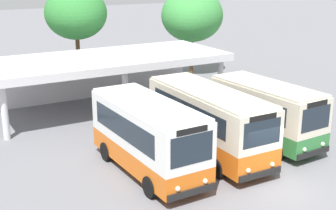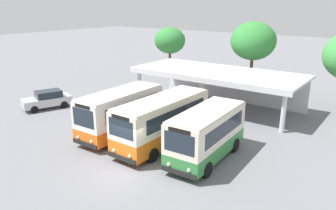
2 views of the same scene
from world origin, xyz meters
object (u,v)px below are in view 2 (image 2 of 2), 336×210
at_px(city_bus_second_in_row, 163,119).
at_px(parked_car_flank, 47,99).
at_px(waiting_chair_second_from_end, 207,104).
at_px(city_bus_middle_cream, 207,133).
at_px(waiting_chair_middle_seat, 214,105).
at_px(waiting_chair_end_by_column, 200,103).
at_px(city_bus_nearest_orange, 121,111).
at_px(waiting_chair_fourth_seat, 221,107).

xyz_separation_m(city_bus_second_in_row, parked_car_flank, (-13.45, 0.27, -0.98)).
relative_size(city_bus_second_in_row, waiting_chair_second_from_end, 9.27).
relative_size(city_bus_middle_cream, waiting_chair_middle_seat, 7.70).
relative_size(parked_car_flank, waiting_chair_end_by_column, 5.30).
relative_size(city_bus_nearest_orange, parked_car_flank, 1.56).
bearing_deg(parked_car_flank, waiting_chair_fourth_seat, 31.73).
height_order(parked_car_flank, waiting_chair_second_from_end, parked_car_flank).
bearing_deg(waiting_chair_fourth_seat, city_bus_nearest_orange, -110.84).
height_order(city_bus_second_in_row, waiting_chair_end_by_column, city_bus_second_in_row).
height_order(parked_car_flank, waiting_chair_end_by_column, parked_car_flank).
relative_size(city_bus_nearest_orange, city_bus_middle_cream, 1.07).
relative_size(waiting_chair_second_from_end, waiting_chair_middle_seat, 1.00).
relative_size(city_bus_middle_cream, parked_car_flank, 1.45).
relative_size(parked_car_flank, waiting_chair_fourth_seat, 5.30).
bearing_deg(parked_car_flank, city_bus_middle_cream, -1.46).
height_order(city_bus_nearest_orange, waiting_chair_second_from_end, city_bus_nearest_orange).
bearing_deg(waiting_chair_second_from_end, parked_car_flank, -145.48).
bearing_deg(waiting_chair_fourth_seat, city_bus_middle_cream, -67.72).
distance_m(city_bus_nearest_orange, waiting_chair_second_from_end, 9.20).
relative_size(city_bus_middle_cream, waiting_chair_second_from_end, 7.70).
height_order(city_bus_middle_cream, waiting_chair_middle_seat, city_bus_middle_cream).
distance_m(waiting_chair_end_by_column, waiting_chair_fourth_seat, 2.07).
bearing_deg(city_bus_middle_cream, parked_car_flank, 178.54).
height_order(city_bus_second_in_row, parked_car_flank, city_bus_second_in_row).
xyz_separation_m(waiting_chair_end_by_column, waiting_chair_middle_seat, (1.38, 0.07, 0.00)).
relative_size(city_bus_nearest_orange, waiting_chair_end_by_column, 8.25).
distance_m(city_bus_nearest_orange, waiting_chair_end_by_column, 9.12).
bearing_deg(waiting_chair_middle_seat, waiting_chair_end_by_column, -177.23).
distance_m(city_bus_second_in_row, city_bus_middle_cream, 3.48).
bearing_deg(waiting_chair_middle_seat, waiting_chair_fourth_seat, -7.82).
xyz_separation_m(city_bus_second_in_row, waiting_chair_second_from_end, (-1.46, 8.51, -1.28)).
height_order(waiting_chair_second_from_end, waiting_chair_fourth_seat, same).
distance_m(city_bus_second_in_row, waiting_chair_end_by_column, 8.92).
relative_size(city_bus_nearest_orange, city_bus_second_in_row, 0.89).
bearing_deg(waiting_chair_middle_seat, city_bus_nearest_orange, -106.71).
xyz_separation_m(parked_car_flank, waiting_chair_fourth_seat, (13.36, 8.26, -0.30)).
bearing_deg(waiting_chair_middle_seat, city_bus_second_in_row, -84.87).
height_order(waiting_chair_end_by_column, waiting_chair_second_from_end, same).
bearing_deg(city_bus_nearest_orange, parked_car_flank, 176.31).
distance_m(parked_car_flank, waiting_chair_end_by_column, 14.02).
xyz_separation_m(city_bus_second_in_row, city_bus_middle_cream, (3.48, -0.17, -0.07)).
bearing_deg(parked_car_flank, waiting_chair_second_from_end, 34.52).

